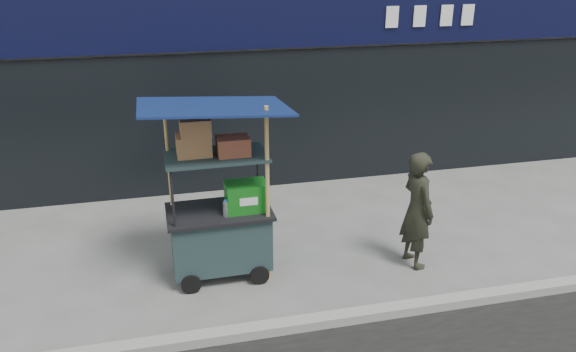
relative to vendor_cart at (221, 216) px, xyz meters
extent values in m
plane|color=#605F5B|center=(1.09, -1.17, -0.83)|extent=(80.00, 80.00, 0.00)
cube|color=gray|center=(1.09, -1.37, -0.77)|extent=(80.00, 0.18, 0.12)
cube|color=black|center=(1.09, 2.69, 2.07)|extent=(15.68, 0.06, 0.90)
cube|color=black|center=(1.09, 2.73, 0.37)|extent=(15.68, 0.04, 2.40)
cube|color=#1B2D2E|center=(-0.02, 0.01, -0.31)|extent=(1.24, 0.73, 0.72)
cylinder|color=black|center=(-0.44, -0.38, -0.70)|extent=(0.25, 0.05, 0.25)
cylinder|color=black|center=(0.42, -0.37, -0.70)|extent=(0.25, 0.05, 0.25)
cube|color=black|center=(-0.02, 0.01, 0.07)|extent=(1.32, 0.82, 0.04)
cylinder|color=black|center=(-0.58, -0.31, 0.43)|extent=(0.03, 0.03, 0.77)
cylinder|color=black|center=(0.55, -0.30, 0.43)|extent=(0.03, 0.03, 0.77)
cylinder|color=black|center=(-0.59, 0.31, 0.43)|extent=(0.03, 0.03, 0.77)
cylinder|color=black|center=(0.54, 0.32, 0.43)|extent=(0.03, 0.03, 0.77)
cube|color=#1B2D2E|center=(-0.02, 0.01, 0.81)|extent=(1.24, 0.73, 0.03)
cylinder|color=tan|center=(0.55, -0.30, 0.33)|extent=(0.05, 0.05, 2.31)
cylinder|color=tan|center=(-0.59, 0.31, 0.28)|extent=(0.04, 0.04, 2.21)
cube|color=#0D194C|center=(-0.02, 0.01, 1.43)|extent=(1.76, 1.25, 0.20)
cube|color=#0E5A11|center=(0.33, -0.04, 0.27)|extent=(0.52, 0.37, 0.36)
cylinder|color=silver|center=(0.05, -0.20, 0.19)|extent=(0.07, 0.07, 0.21)
cylinder|color=blue|center=(0.05, -0.20, 0.30)|extent=(0.03, 0.03, 0.02)
cube|color=brown|center=(-0.28, 0.05, 0.96)|extent=(0.41, 0.31, 0.26)
cube|color=#8E623E|center=(0.19, -0.04, 0.94)|extent=(0.39, 0.29, 0.23)
cube|color=brown|center=(-0.24, 0.03, 1.19)|extent=(0.36, 0.27, 0.21)
imported|color=black|center=(2.53, -0.34, -0.03)|extent=(0.46, 0.63, 1.60)
camera|label=1|loc=(-0.63, -6.40, 3.16)|focal=35.00mm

